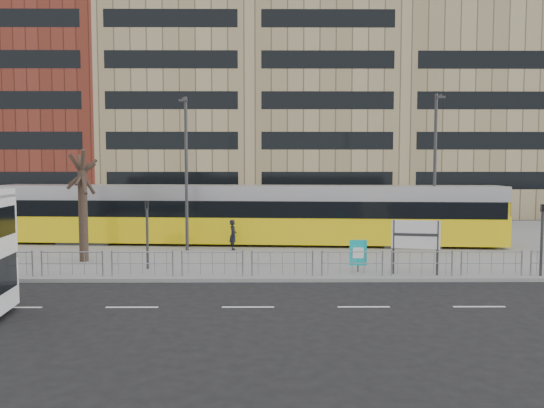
{
  "coord_description": "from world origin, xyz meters",
  "views": [
    {
      "loc": [
        -1.28,
        -21.97,
        4.83
      ],
      "look_at": [
        -1.11,
        6.0,
        2.87
      ],
      "focal_mm": 35.0,
      "sensor_mm": 36.0,
      "label": 1
    }
  ],
  "objects_px": {
    "station_sign": "(416,237)",
    "bare_tree": "(81,148)",
    "ad_panel": "(358,253)",
    "pedestrian": "(233,235)",
    "traffic_light_east": "(542,230)",
    "tram": "(246,215)",
    "traffic_light_west": "(147,226)",
    "lamp_post_east": "(435,165)",
    "lamp_post_west": "(186,168)"
  },
  "relations": [
    {
      "from": "traffic_light_east",
      "to": "traffic_light_west",
      "type": "bearing_deg",
      "value": -177.63
    },
    {
      "from": "station_sign",
      "to": "traffic_light_west",
      "type": "xyz_separation_m",
      "value": [
        -11.95,
        1.37,
        0.33
      ]
    },
    {
      "from": "traffic_light_west",
      "to": "tram",
      "type": "bearing_deg",
      "value": 54.06
    },
    {
      "from": "station_sign",
      "to": "bare_tree",
      "type": "bearing_deg",
      "value": 178.52
    },
    {
      "from": "traffic_light_west",
      "to": "bare_tree",
      "type": "distance_m",
      "value": 5.51
    },
    {
      "from": "lamp_post_east",
      "to": "bare_tree",
      "type": "xyz_separation_m",
      "value": [
        -18.81,
        -4.46,
        0.8
      ]
    },
    {
      "from": "bare_tree",
      "to": "lamp_post_west",
      "type": "bearing_deg",
      "value": 36.35
    },
    {
      "from": "station_sign",
      "to": "ad_panel",
      "type": "height_order",
      "value": "station_sign"
    },
    {
      "from": "pedestrian",
      "to": "bare_tree",
      "type": "distance_m",
      "value": 9.32
    },
    {
      "from": "traffic_light_west",
      "to": "lamp_post_east",
      "type": "bearing_deg",
      "value": 15.17
    },
    {
      "from": "traffic_light_east",
      "to": "lamp_post_west",
      "type": "distance_m",
      "value": 17.97
    },
    {
      "from": "pedestrian",
      "to": "ad_panel",
      "type": "bearing_deg",
      "value": -141.58
    },
    {
      "from": "lamp_post_west",
      "to": "bare_tree",
      "type": "height_order",
      "value": "lamp_post_west"
    },
    {
      "from": "traffic_light_west",
      "to": "pedestrian",
      "type": "bearing_deg",
      "value": 49.56
    },
    {
      "from": "traffic_light_east",
      "to": "ad_panel",
      "type": "bearing_deg",
      "value": -178.62
    },
    {
      "from": "ad_panel",
      "to": "pedestrian",
      "type": "xyz_separation_m",
      "value": [
        -6.0,
        6.35,
        0.02
      ]
    },
    {
      "from": "station_sign",
      "to": "pedestrian",
      "type": "height_order",
      "value": "station_sign"
    },
    {
      "from": "traffic_light_west",
      "to": "bare_tree",
      "type": "height_order",
      "value": "bare_tree"
    },
    {
      "from": "station_sign",
      "to": "pedestrian",
      "type": "relative_size",
      "value": 1.39
    },
    {
      "from": "tram",
      "to": "lamp_post_east",
      "type": "distance_m",
      "value": 11.49
    },
    {
      "from": "pedestrian",
      "to": "bare_tree",
      "type": "xyz_separation_m",
      "value": [
        -7.17,
        -3.56,
        4.76
      ]
    },
    {
      "from": "tram",
      "to": "pedestrian",
      "type": "xyz_separation_m",
      "value": [
        -0.65,
        -2.31,
        -0.94
      ]
    },
    {
      "from": "pedestrian",
      "to": "lamp_post_east",
      "type": "xyz_separation_m",
      "value": [
        11.64,
        0.9,
        3.96
      ]
    },
    {
      "from": "traffic_light_east",
      "to": "bare_tree",
      "type": "xyz_separation_m",
      "value": [
        -20.91,
        3.67,
        3.64
      ]
    },
    {
      "from": "station_sign",
      "to": "pedestrian",
      "type": "distance_m",
      "value": 10.92
    },
    {
      "from": "station_sign",
      "to": "traffic_light_east",
      "type": "distance_m",
      "value": 5.36
    },
    {
      "from": "station_sign",
      "to": "bare_tree",
      "type": "xyz_separation_m",
      "value": [
        -15.57,
        3.37,
        3.97
      ]
    },
    {
      "from": "tram",
      "to": "lamp_post_west",
      "type": "relative_size",
      "value": 3.56
    },
    {
      "from": "tram",
      "to": "pedestrian",
      "type": "relative_size",
      "value": 17.81
    },
    {
      "from": "ad_panel",
      "to": "tram",
      "type": "bearing_deg",
      "value": 124.88
    },
    {
      "from": "ad_panel",
      "to": "lamp_post_east",
      "type": "height_order",
      "value": "lamp_post_east"
    },
    {
      "from": "ad_panel",
      "to": "bare_tree",
      "type": "height_order",
      "value": "bare_tree"
    },
    {
      "from": "ad_panel",
      "to": "traffic_light_west",
      "type": "xyz_separation_m",
      "value": [
        -9.55,
        0.79,
        1.14
      ]
    },
    {
      "from": "station_sign",
      "to": "bare_tree",
      "type": "height_order",
      "value": "bare_tree"
    },
    {
      "from": "pedestrian",
      "to": "lamp_post_west",
      "type": "bearing_deg",
      "value": 89.08
    },
    {
      "from": "traffic_light_east",
      "to": "lamp_post_west",
      "type": "height_order",
      "value": "lamp_post_west"
    },
    {
      "from": "traffic_light_west",
      "to": "lamp_post_west",
      "type": "height_order",
      "value": "lamp_post_west"
    },
    {
      "from": "traffic_light_west",
      "to": "traffic_light_east",
      "type": "relative_size",
      "value": 1.0
    },
    {
      "from": "tram",
      "to": "station_sign",
      "type": "relative_size",
      "value": 12.84
    },
    {
      "from": "traffic_light_east",
      "to": "bare_tree",
      "type": "relative_size",
      "value": 0.42
    },
    {
      "from": "lamp_post_east",
      "to": "bare_tree",
      "type": "height_order",
      "value": "lamp_post_east"
    },
    {
      "from": "traffic_light_east",
      "to": "lamp_post_east",
      "type": "bearing_deg",
      "value": 112.35
    },
    {
      "from": "tram",
      "to": "lamp_post_east",
      "type": "xyz_separation_m",
      "value": [
        10.99,
        -1.42,
        3.02
      ]
    },
    {
      "from": "ad_panel",
      "to": "traffic_light_east",
      "type": "height_order",
      "value": "traffic_light_east"
    },
    {
      "from": "lamp_post_east",
      "to": "bare_tree",
      "type": "distance_m",
      "value": 19.35
    },
    {
      "from": "traffic_light_east",
      "to": "lamp_post_east",
      "type": "height_order",
      "value": "lamp_post_east"
    },
    {
      "from": "station_sign",
      "to": "pedestrian",
      "type": "bearing_deg",
      "value": 151.18
    },
    {
      "from": "tram",
      "to": "traffic_light_east",
      "type": "bearing_deg",
      "value": -31.77
    },
    {
      "from": "tram",
      "to": "traffic_light_east",
      "type": "height_order",
      "value": "tram"
    },
    {
      "from": "pedestrian",
      "to": "lamp_post_west",
      "type": "xyz_separation_m",
      "value": [
        -2.58,
        -0.18,
        3.79
      ]
    }
  ]
}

